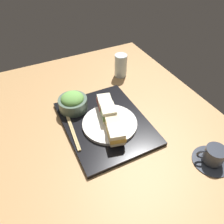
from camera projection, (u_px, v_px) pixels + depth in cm
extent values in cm
cube|color=tan|center=(113.00, 135.00, 93.48)|extent=(140.00, 100.00, 3.00)
cube|color=black|center=(105.00, 123.00, 95.43)|extent=(43.13, 33.64, 1.68)
cylinder|color=white|center=(110.00, 123.00, 92.97)|extent=(23.09, 23.09, 1.40)
cube|color=#EFE5C1|center=(105.00, 106.00, 98.62)|extent=(8.59, 7.45, 1.73)
cube|color=#B74C42|center=(105.00, 103.00, 97.37)|extent=(8.98, 7.96, 1.95)
cube|color=#EFE5C1|center=(105.00, 100.00, 96.13)|extent=(8.59, 7.45, 1.73)
cube|color=#EFE5C1|center=(108.00, 116.00, 94.16)|extent=(8.59, 7.45, 1.70)
cube|color=#669347|center=(108.00, 112.00, 92.79)|extent=(9.16, 7.70, 2.33)
cube|color=#EFE5C1|center=(108.00, 109.00, 91.43)|extent=(8.59, 7.45, 1.70)
cube|color=beige|center=(112.00, 126.00, 89.84)|extent=(8.59, 7.45, 1.24)
cube|color=gold|center=(112.00, 124.00, 88.75)|extent=(8.75, 7.56, 1.99)
cube|color=beige|center=(112.00, 121.00, 87.66)|extent=(8.59, 7.45, 1.24)
cube|color=#EFE5C1|center=(116.00, 137.00, 85.21)|extent=(8.59, 7.45, 1.72)
cube|color=gold|center=(116.00, 134.00, 84.00)|extent=(9.19, 7.94, 1.88)
cube|color=#EFE5C1|center=(116.00, 131.00, 82.78)|extent=(8.59, 7.45, 1.72)
cylinder|color=#4C6051|center=(73.00, 104.00, 99.24)|extent=(12.96, 12.96, 5.46)
ellipsoid|color=#6BA84C|center=(72.00, 99.00, 97.40)|extent=(10.25, 10.25, 5.64)
cube|color=tan|center=(72.00, 130.00, 90.45)|extent=(22.45, 2.65, 0.70)
cube|color=tan|center=(73.00, 130.00, 90.62)|extent=(22.45, 2.65, 0.70)
cylinder|color=#333842|center=(211.00, 161.00, 81.57)|extent=(14.10, 14.10, 0.80)
cylinder|color=#333842|center=(214.00, 155.00, 79.23)|extent=(7.35, 7.35, 6.11)
cylinder|color=black|center=(217.00, 150.00, 77.43)|extent=(6.76, 6.76, 0.40)
torus|color=#333842|center=(202.00, 154.00, 79.44)|extent=(2.82, 4.05, 4.22)
cylinder|color=silver|center=(121.00, 66.00, 119.99)|extent=(6.72, 6.72, 12.54)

